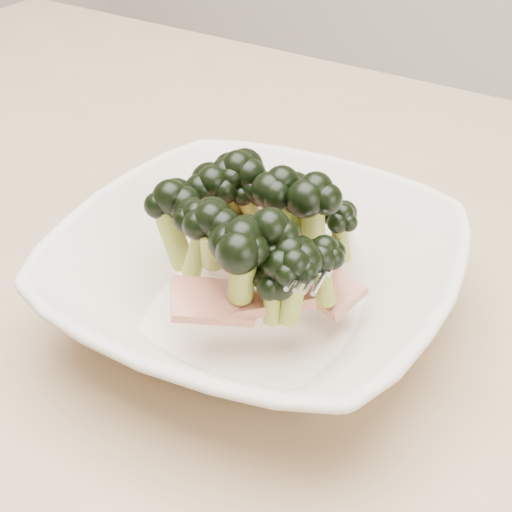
% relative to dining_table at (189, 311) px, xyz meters
% --- Properties ---
extents(dining_table, '(1.20, 0.80, 0.75)m').
position_rel_dining_table_xyz_m(dining_table, '(0.00, 0.00, 0.00)').
color(dining_table, tan).
rests_on(dining_table, ground).
extents(broccoli_dish, '(0.28, 0.28, 0.11)m').
position_rel_dining_table_xyz_m(broccoli_dish, '(0.12, -0.07, 0.14)').
color(broccoli_dish, beige).
rests_on(broccoli_dish, dining_table).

